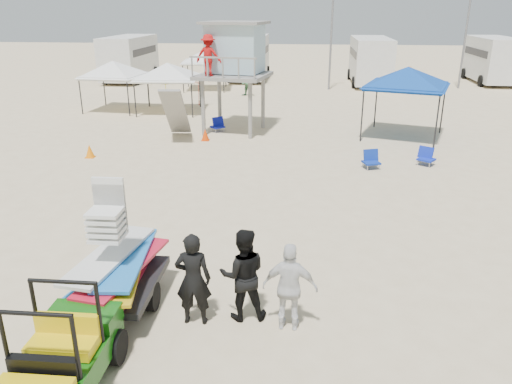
# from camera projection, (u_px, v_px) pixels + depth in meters

# --- Properties ---
(ground) EXTENTS (140.00, 140.00, 0.00)m
(ground) POSITION_uv_depth(u_px,v_px,m) (213.00, 312.00, 9.33)
(ground) COLOR beige
(ground) RESTS_ON ground
(utility_cart) EXTENTS (1.18, 2.22, 1.68)m
(utility_cart) POSITION_uv_depth(u_px,v_px,m) (56.00, 353.00, 7.03)
(utility_cart) COLOR #104F0C
(utility_cart) RESTS_ON ground
(surf_trailer) EXTENTS (1.45, 2.63, 2.24)m
(surf_trailer) POSITION_uv_depth(u_px,v_px,m) (116.00, 265.00, 9.16)
(surf_trailer) COLOR black
(surf_trailer) RESTS_ON ground
(man_left) EXTENTS (0.66, 0.46, 1.75)m
(man_left) POSITION_uv_depth(u_px,v_px,m) (193.00, 279.00, 8.74)
(man_left) COLOR black
(man_left) RESTS_ON ground
(man_mid) EXTENTS (0.95, 0.80, 1.75)m
(man_mid) POSITION_uv_depth(u_px,v_px,m) (243.00, 275.00, 8.89)
(man_mid) COLOR black
(man_mid) RESTS_ON ground
(man_right) EXTENTS (0.98, 0.46, 1.64)m
(man_right) POSITION_uv_depth(u_px,v_px,m) (290.00, 287.00, 8.60)
(man_right) COLOR silver
(man_right) RESTS_ON ground
(lifeguard_tower) EXTENTS (3.35, 3.35, 4.65)m
(lifeguard_tower) POSITION_uv_depth(u_px,v_px,m) (232.00, 53.00, 21.68)
(lifeguard_tower) COLOR gray
(lifeguard_tower) RESTS_ON ground
(canopy_blue) EXTENTS (3.91, 3.91, 3.40)m
(canopy_blue) POSITION_uv_depth(u_px,v_px,m) (408.00, 70.00, 20.81)
(canopy_blue) COLOR black
(canopy_blue) RESTS_ON ground
(canopy_white_a) EXTENTS (3.29, 3.29, 2.99)m
(canopy_white_a) POSITION_uv_depth(u_px,v_px,m) (167.00, 65.00, 26.15)
(canopy_white_a) COLOR black
(canopy_white_a) RESTS_ON ground
(canopy_white_b) EXTENTS (3.03, 3.03, 3.05)m
(canopy_white_b) POSITION_uv_depth(u_px,v_px,m) (113.00, 64.00, 26.51)
(canopy_white_b) COLOR black
(canopy_white_b) RESTS_ON ground
(canopy_white_c) EXTENTS (3.11, 3.11, 3.04)m
(canopy_white_c) POSITION_uv_depth(u_px,v_px,m) (204.00, 52.00, 33.29)
(canopy_white_c) COLOR black
(canopy_white_c) RESTS_ON ground
(umbrella_a) EXTENTS (1.87, 1.90, 1.60)m
(umbrella_a) POSITION_uv_depth(u_px,v_px,m) (198.00, 91.00, 28.48)
(umbrella_a) COLOR red
(umbrella_a) RESTS_ON ground
(umbrella_b) EXTENTS (2.36, 2.39, 1.89)m
(umbrella_b) POSITION_uv_depth(u_px,v_px,m) (166.00, 95.00, 26.56)
(umbrella_b) COLOR yellow
(umbrella_b) RESTS_ON ground
(cone_near) EXTENTS (0.34, 0.34, 0.50)m
(cone_near) POSITION_uv_depth(u_px,v_px,m) (205.00, 135.00, 21.14)
(cone_near) COLOR #D93A06
(cone_near) RESTS_ON ground
(cone_far) EXTENTS (0.34, 0.34, 0.50)m
(cone_far) POSITION_uv_depth(u_px,v_px,m) (90.00, 151.00, 18.76)
(cone_far) COLOR orange
(cone_far) RESTS_ON ground
(beach_chair_a) EXTENTS (0.74, 0.85, 0.64)m
(beach_chair_a) POSITION_uv_depth(u_px,v_px,m) (218.00, 124.00, 22.71)
(beach_chair_a) COLOR #0D1592
(beach_chair_a) RESTS_ON ground
(beach_chair_b) EXTENTS (0.67, 0.73, 0.64)m
(beach_chair_b) POSITION_uv_depth(u_px,v_px,m) (371.00, 159.00, 17.55)
(beach_chair_b) COLOR navy
(beach_chair_b) RESTS_ON ground
(beach_chair_c) EXTENTS (0.73, 0.83, 0.64)m
(beach_chair_c) POSITION_uv_depth(u_px,v_px,m) (426.00, 156.00, 17.91)
(beach_chair_c) COLOR #1026AD
(beach_chair_c) RESTS_ON ground
(rv_far_left) EXTENTS (2.64, 6.80, 3.25)m
(rv_far_left) POSITION_uv_depth(u_px,v_px,m) (129.00, 56.00, 37.82)
(rv_far_left) COLOR silver
(rv_far_left) RESTS_ON ground
(rv_mid_left) EXTENTS (2.65, 6.50, 3.25)m
(rv_mid_left) POSITION_uv_depth(u_px,v_px,m) (249.00, 55.00, 38.34)
(rv_mid_left) COLOR silver
(rv_mid_left) RESTS_ON ground
(rv_mid_right) EXTENTS (2.64, 7.00, 3.25)m
(rv_mid_right) POSITION_uv_depth(u_px,v_px,m) (370.00, 59.00, 36.06)
(rv_mid_right) COLOR silver
(rv_mid_right) RESTS_ON ground
(rv_far_right) EXTENTS (2.64, 6.60, 3.25)m
(rv_far_right) POSITION_uv_depth(u_px,v_px,m) (493.00, 58.00, 36.58)
(rv_far_right) COLOR silver
(rv_far_right) RESTS_ON ground
(light_pole_left) EXTENTS (0.14, 0.14, 8.00)m
(light_pole_left) POSITION_uv_depth(u_px,v_px,m) (332.00, 28.00, 32.80)
(light_pole_left) COLOR slate
(light_pole_left) RESTS_ON ground
(light_pole_right) EXTENTS (0.14, 0.14, 8.00)m
(light_pole_right) POSITION_uv_depth(u_px,v_px,m) (467.00, 28.00, 33.31)
(light_pole_right) COLOR slate
(light_pole_right) RESTS_ON ground
(distant_beachgoers) EXTENTS (11.45, 4.71, 1.74)m
(distant_beachgoers) POSITION_uv_depth(u_px,v_px,m) (290.00, 81.00, 32.04)
(distant_beachgoers) COLOR #CF884D
(distant_beachgoers) RESTS_ON ground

